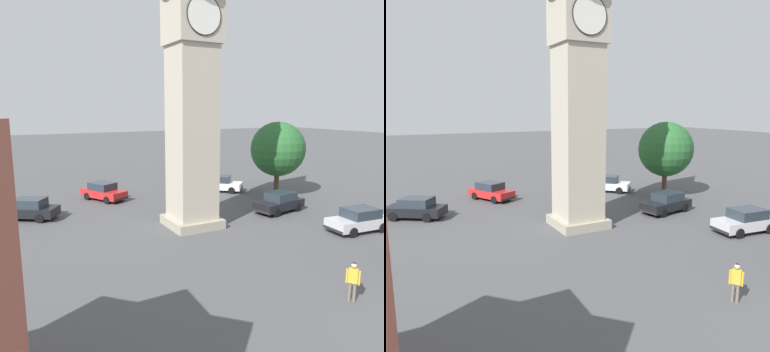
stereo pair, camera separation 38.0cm
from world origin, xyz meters
TOP-DOWN VIEW (x-y plane):
  - ground_plane at (0.00, 0.00)m, footprint 200.00×200.00m
  - clock_tower at (0.00, 0.00)m, footprint 4.02×4.02m
  - car_blue_kerb at (-3.45, 9.88)m, footprint 3.42×4.44m
  - car_silver_kerb at (-9.66, 6.72)m, footprint 4.39×3.62m
  - car_red_corner at (7.26, 8.13)m, footprint 4.18×4.03m
  - car_white_side at (8.97, -6.02)m, footprint 4.27×2.10m
  - car_black_far at (7.51, -0.10)m, footprint 4.36×2.40m
  - pedestrian at (1.14, -11.94)m, footprint 0.38×0.48m
  - tree at (10.81, 4.18)m, footprint 4.83×4.83m

SIDE VIEW (x-z plane):
  - ground_plane at x=0.00m, z-range 0.00..0.00m
  - car_blue_kerb at x=-3.45m, z-range 0.00..1.53m
  - car_silver_kerb at x=-9.66m, z-range 0.00..1.53m
  - car_red_corner at x=7.26m, z-range 0.00..1.53m
  - car_white_side at x=8.97m, z-range 0.00..1.53m
  - car_black_far at x=7.51m, z-range 0.00..1.53m
  - pedestrian at x=1.14m, z-range 0.16..1.86m
  - tree at x=10.81m, z-range 0.91..7.59m
  - clock_tower at x=0.00m, z-range 1.78..22.74m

